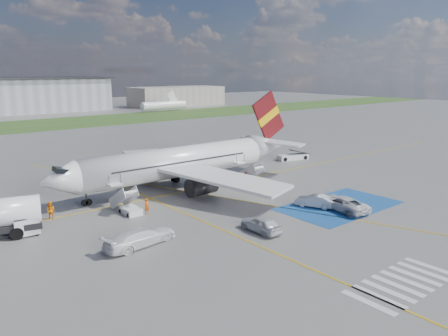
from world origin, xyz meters
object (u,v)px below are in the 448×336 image
Objects in this scene: gpu_cart at (26,227)px; belt_loader at (293,157)px; car_silver_b at (315,201)px; van_white_b at (140,234)px; van_white_a at (341,200)px; car_silver_a at (261,224)px; airliner at (186,161)px.

gpu_cart is 0.38× the size of belt_loader.
van_white_b is (-20.33, 2.50, 0.31)m from car_silver_b.
van_white_a reaches higher than car_silver_b.
car_silver_a is 1.04× the size of car_silver_b.
belt_loader is 26.62m from car_silver_b.
van_white_b reaches higher than van_white_a.
van_white_a reaches higher than gpu_cart.
van_white_a is at bearing -111.87° from belt_loader.
gpu_cart is 21.67m from car_silver_a.
airliner is at bearing -101.47° from car_silver_a.
airliner is at bearing -57.35° from van_white_a.
car_silver_b is 20.49m from van_white_b.
gpu_cart is 29.54m from car_silver_b.
van_white_b is (-21.92, 4.81, 0.01)m from van_white_a.
gpu_cart is 0.51× the size of car_silver_a.
airliner is 8.61× the size of car_silver_b.
van_white_b is at bearing -140.83° from belt_loader.
car_silver_b is (5.98, -16.49, -2.69)m from airliner.
van_white_b is at bearing -21.37° from car_silver_a.
belt_loader is 27.37m from van_white_a.
car_silver_b is (27.34, -11.17, -0.11)m from gpu_cart.
gpu_cart reaches higher than car_silver_b.
van_white_a is at bearing -20.61° from gpu_cart.
belt_loader is (24.12, 3.00, -2.96)m from airliner.
belt_loader reaches higher than car_silver_a.
car_silver_b is at bearing -105.00° from van_white_b.
van_white_a is 22.44m from van_white_b.
belt_loader is 42.05m from van_white_b.
gpu_cart is 0.42× the size of van_white_a.
airliner is at bearing -53.73° from van_white_b.
van_white_a is (1.59, -2.31, 0.30)m from car_silver_b.
car_silver_a is at bearing -15.32° from car_silver_b.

